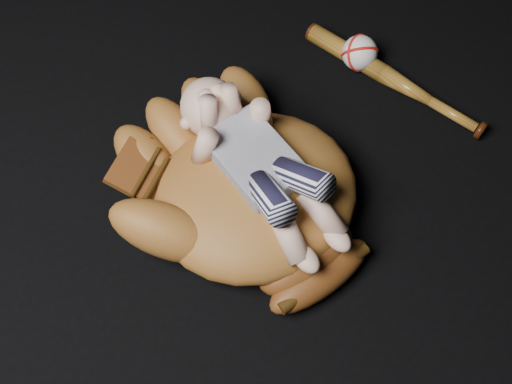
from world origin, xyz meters
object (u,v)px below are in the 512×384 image
baseball (360,53)px  newborn_baby (265,167)px  baseball_glove (255,188)px  baseball_bat (394,80)px

baseball → newborn_baby: bearing=-145.9°
baseball_glove → baseball_bat: (0.39, 0.14, -0.06)m
baseball_glove → baseball: baseball_glove is taller
baseball → baseball_glove: bearing=-147.6°
baseball_glove → baseball: size_ratio=7.00×
newborn_baby → baseball: bearing=25.3°
newborn_baby → baseball_bat: 0.42m
newborn_baby → baseball_bat: newborn_baby is taller
newborn_baby → baseball: (0.34, 0.23, -0.10)m
baseball_bat → baseball: 0.09m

